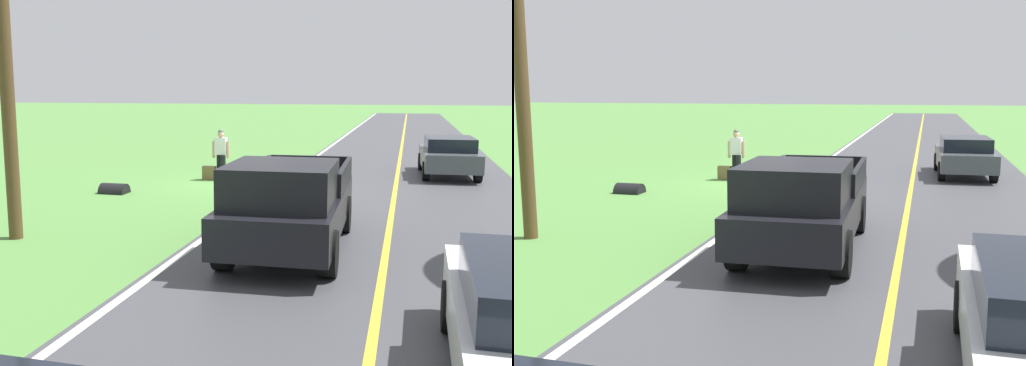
% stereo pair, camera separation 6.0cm
% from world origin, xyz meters
% --- Properties ---
extents(ground_plane, '(200.00, 200.00, 0.00)m').
position_xyz_m(ground_plane, '(0.00, 0.00, 0.00)').
color(ground_plane, '#568E42').
extents(road_surface, '(7.86, 120.00, 0.00)m').
position_xyz_m(road_surface, '(-4.81, 0.00, 0.00)').
color(road_surface, '#47474C').
rests_on(road_surface, ground).
extents(lane_edge_line, '(0.16, 117.60, 0.00)m').
position_xyz_m(lane_edge_line, '(-1.06, 0.00, 0.01)').
color(lane_edge_line, silver).
rests_on(lane_edge_line, ground).
extents(lane_centre_line, '(0.14, 117.60, 0.00)m').
position_xyz_m(lane_centre_line, '(-4.81, 0.00, 0.01)').
color(lane_centre_line, gold).
rests_on(lane_centre_line, ground).
extents(hitchhiker_walking, '(0.62, 0.52, 1.75)m').
position_xyz_m(hitchhiker_walking, '(1.05, -0.62, 0.98)').
color(hitchhiker_walking, black).
rests_on(hitchhiker_walking, ground).
extents(suitcase_carried, '(0.46, 0.21, 0.48)m').
position_xyz_m(suitcase_carried, '(1.47, -0.54, 0.24)').
color(suitcase_carried, brown).
rests_on(suitcase_carried, ground).
extents(pickup_truck_passing, '(2.22, 5.46, 1.82)m').
position_xyz_m(pickup_truck_passing, '(-2.99, 7.97, 0.97)').
color(pickup_truck_passing, black).
rests_on(pickup_truck_passing, ground).
extents(sedan_near_oncoming, '(2.05, 4.46, 1.41)m').
position_xyz_m(sedan_near_oncoming, '(-6.57, -3.54, 0.75)').
color(sedan_near_oncoming, '#4C5156').
rests_on(sedan_near_oncoming, ground).
extents(utility_pole_roadside, '(0.28, 0.28, 8.27)m').
position_xyz_m(utility_pole_roadside, '(2.77, 8.33, 4.13)').
color(utility_pole_roadside, brown).
rests_on(utility_pole_roadside, ground).
extents(drainage_culvert, '(0.80, 0.60, 0.60)m').
position_xyz_m(drainage_culvert, '(3.38, 2.74, 0.00)').
color(drainage_culvert, black).
rests_on(drainage_culvert, ground).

